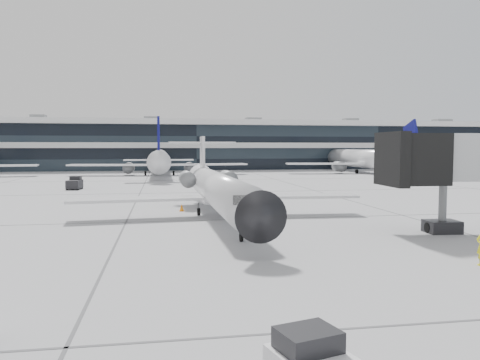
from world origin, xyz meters
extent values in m
plane|color=#959597|center=(0.00, 0.00, 0.00)|extent=(220.00, 220.00, 0.00)
cube|color=black|center=(0.00, 82.00, 5.00)|extent=(170.00, 22.00, 10.00)
cylinder|color=silver|center=(-3.58, 0.67, 2.01)|extent=(2.75, 20.99, 2.36)
cone|color=black|center=(-3.36, -11.02, 2.01)|extent=(2.40, 2.49, 2.36)
cone|color=silver|center=(-3.80, 12.54, 2.27)|extent=(2.29, 2.83, 2.24)
cube|color=silver|center=(-9.26, 1.44, 1.40)|extent=(9.76, 3.11, 0.19)
cube|color=silver|center=(2.08, 1.65, 1.40)|extent=(9.70, 2.75, 0.19)
cylinder|color=slate|center=(-5.46, 7.79, 2.36)|extent=(1.36, 2.99, 1.31)
cylinder|color=slate|center=(-1.97, 7.86, 2.36)|extent=(1.36, 2.99, 1.31)
cube|color=silver|center=(-3.79, 12.02, 4.10)|extent=(0.29, 2.27, 3.93)
cube|color=silver|center=(-3.80, 12.36, 5.50)|extent=(6.31, 1.52, 0.14)
cylinder|color=black|center=(-3.42, -7.62, 0.24)|extent=(0.17, 0.49, 0.49)
cylinder|color=black|center=(-4.92, 2.39, 0.28)|extent=(0.22, 0.56, 0.56)
cylinder|color=black|center=(-2.30, 2.44, 0.28)|extent=(0.22, 0.56, 0.56)
cube|color=black|center=(6.96, -6.91, 4.37)|extent=(2.87, 3.46, 2.91)
cylinder|color=slate|center=(8.73, -7.00, 1.46)|extent=(0.46, 0.46, 2.91)
cube|color=black|center=(8.73, -7.00, 0.36)|extent=(1.94, 1.55, 0.73)
cube|color=black|center=(-4.76, -23.36, 1.20)|extent=(1.35, 1.21, 0.52)
cone|color=orange|center=(-6.07, 4.95, 0.29)|extent=(0.37, 0.37, 0.57)
cube|color=orange|center=(-6.07, 4.95, 0.02)|extent=(0.40, 0.40, 0.03)
cube|color=black|center=(-17.96, 26.43, 0.62)|extent=(1.69, 2.59, 1.01)
cube|color=black|center=(-17.90, 26.99, 1.29)|extent=(1.32, 1.12, 0.56)
cylinder|color=black|center=(-18.49, 27.39, 0.25)|extent=(0.25, 0.51, 0.49)
cylinder|color=black|center=(-17.26, 27.27, 0.25)|extent=(0.25, 0.51, 0.49)
cylinder|color=black|center=(-18.66, 25.60, 0.25)|extent=(0.25, 0.51, 0.49)
cylinder|color=black|center=(-17.43, 25.48, 0.25)|extent=(0.25, 0.51, 0.49)
camera|label=1|loc=(-7.57, -32.00, 5.04)|focal=35.00mm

